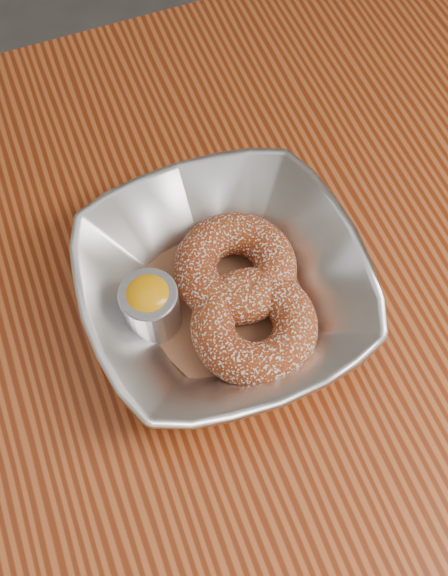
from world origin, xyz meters
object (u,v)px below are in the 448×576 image
object	(u,v)px
serving_bowl	(224,288)
donut_back	(235,268)
donut_front	(254,326)
table	(240,366)
ramekin	(150,305)

from	to	relation	value
serving_bowl	donut_back	distance (m)	0.02
serving_bowl	donut_back	size ratio (longest dim) A/B	2.24
donut_back	donut_front	world-z (taller)	same
table	donut_back	distance (m)	0.13
serving_bowl	ramekin	world-z (taller)	ramekin
table	serving_bowl	distance (m)	0.13
table	serving_bowl	xyz separation A→B (m)	(-0.01, 0.03, 0.13)
serving_bowl	ramekin	bearing A→B (deg)	177.25
donut_front	ramekin	world-z (taller)	ramekin
serving_bowl	donut_back	bearing A→B (deg)	43.49
donut_front	serving_bowl	bearing A→B (deg)	104.59
donut_back	donut_front	xyz separation A→B (m)	(-0.01, -0.06, -0.00)
donut_front	ramekin	distance (m)	0.09
table	serving_bowl	bearing A→B (deg)	106.07
table	donut_front	world-z (taller)	donut_front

